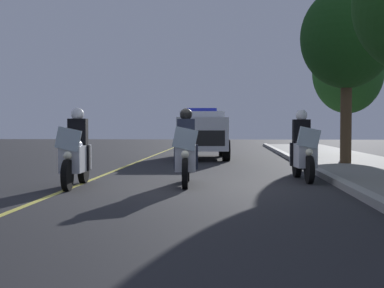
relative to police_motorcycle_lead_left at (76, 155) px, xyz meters
The scene contains 9 objects.
ground_plane 2.58m from the police_motorcycle_lead_left, 99.88° to the left, with size 80.00×80.00×0.00m, color #28282B.
curb_strip 5.79m from the police_motorcycle_lead_left, 94.25° to the left, with size 48.00×0.24×0.15m, color #9E9B93.
lane_stripe_center 0.82m from the police_motorcycle_lead_left, behind, with size 48.00×0.12×0.01m, color #E0D14C.
police_motorcycle_lead_left is the anchor object (origin of this frame).
police_motorcycle_lead_right 2.40m from the police_motorcycle_lead_left, 103.03° to the left, with size 2.14×0.60×1.72m.
police_motorcycle_trailing 5.37m from the police_motorcycle_lead_left, 108.51° to the left, with size 2.14×0.60×1.72m.
police_suv 10.35m from the police_motorcycle_lead_left, 167.65° to the left, with size 5.01×2.31×2.05m.
tree_far_back 10.18m from the police_motorcycle_lead_left, 131.72° to the left, with size 3.00×3.00×5.78m.
tree_behind_suv 14.10m from the police_motorcycle_lead_left, 143.37° to the left, with size 2.91×2.91×5.22m.
Camera 1 is at (11.46, 0.85, 1.32)m, focal length 48.72 mm.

